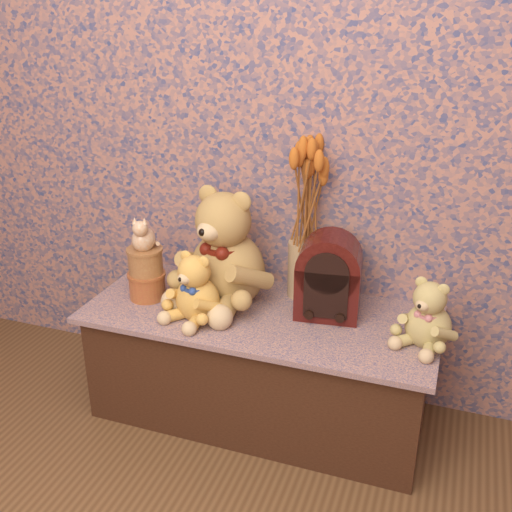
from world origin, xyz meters
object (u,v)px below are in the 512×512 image
(cathedral_radio, at_px, (329,275))
(cat_figurine, at_px, (143,232))
(teddy_medium, at_px, (197,283))
(teddy_small, at_px, (430,310))
(ceramic_vase, at_px, (305,269))
(teddy_large, at_px, (227,241))
(biscuit_tin_lower, at_px, (147,285))

(cathedral_radio, height_order, cat_figurine, cat_figurine)
(teddy_medium, distance_m, cathedral_radio, 0.46)
(teddy_small, bearing_deg, ceramic_vase, -179.08)
(teddy_large, height_order, teddy_small, teddy_large)
(teddy_medium, xyz_separation_m, biscuit_tin_lower, (-0.24, 0.08, -0.08))
(ceramic_vase, height_order, cat_figurine, cat_figurine)
(teddy_large, relative_size, cat_figurine, 3.44)
(teddy_medium, height_order, ceramic_vase, teddy_medium)
(teddy_small, height_order, biscuit_tin_lower, teddy_small)
(cathedral_radio, bearing_deg, ceramic_vase, 127.24)
(teddy_large, height_order, biscuit_tin_lower, teddy_large)
(teddy_small, distance_m, cathedral_radio, 0.37)
(biscuit_tin_lower, bearing_deg, teddy_large, 18.08)
(cathedral_radio, bearing_deg, teddy_medium, -164.70)
(teddy_small, distance_m, cat_figurine, 1.03)
(biscuit_tin_lower, bearing_deg, cathedral_radio, 8.29)
(cathedral_radio, distance_m, cat_figurine, 0.69)
(teddy_large, relative_size, ceramic_vase, 2.16)
(cathedral_radio, xyz_separation_m, biscuit_tin_lower, (-0.67, -0.10, -0.10))
(ceramic_vase, relative_size, biscuit_tin_lower, 1.60)
(cathedral_radio, height_order, ceramic_vase, cathedral_radio)
(teddy_medium, height_order, cathedral_radio, cathedral_radio)
(ceramic_vase, xyz_separation_m, cat_figurine, (-0.55, -0.22, 0.16))
(biscuit_tin_lower, height_order, cat_figurine, cat_figurine)
(cat_figurine, bearing_deg, biscuit_tin_lower, 0.00)
(biscuit_tin_lower, xyz_separation_m, cat_figurine, (0.00, 0.00, 0.22))
(teddy_small, distance_m, biscuit_tin_lower, 1.03)
(teddy_small, xyz_separation_m, biscuit_tin_lower, (-1.02, -0.01, -0.07))
(ceramic_vase, distance_m, cat_figurine, 0.62)
(teddy_small, relative_size, cat_figurine, 1.82)
(cathedral_radio, xyz_separation_m, ceramic_vase, (-0.12, 0.12, -0.05))
(teddy_small, height_order, ceramic_vase, teddy_small)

